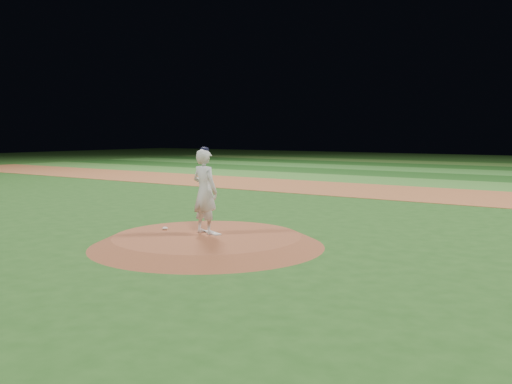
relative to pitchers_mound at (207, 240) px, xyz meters
The scene contains 10 objects.
ground 0.12m from the pitchers_mound, ahead, with size 120.00×120.00×0.00m, color #23511A.
infield_dirt_band 14.00m from the pitchers_mound, 90.00° to the left, with size 70.00×6.00×0.02m, color #A45C32.
outfield_stripe_0 19.50m from the pitchers_mound, 90.00° to the left, with size 70.00×5.00×0.02m, color #3D7B2C.
outfield_stripe_1 24.50m from the pitchers_mound, 90.00° to the left, with size 70.00×5.00×0.02m, color #1C4D18.
outfield_stripe_2 29.50m from the pitchers_mound, 90.00° to the left, with size 70.00×5.00×0.02m, color #367A2C.
outfield_stripe_3 34.50m from the pitchers_mound, 90.00° to the left, with size 70.00×5.00×0.02m, color #1C4E19.
pitchers_mound is the anchor object (origin of this frame).
pitching_rubber 0.29m from the pitchers_mound, 103.45° to the left, with size 0.65×0.16×0.03m, color silver.
rosin_bag 1.35m from the pitchers_mound, behind, with size 0.14×0.14×0.08m, color silver.
pitcher_on_mound 1.17m from the pitchers_mound, 140.93° to the left, with size 0.79×0.56×2.07m.
Camera 1 is at (8.50, -10.16, 2.66)m, focal length 40.00 mm.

